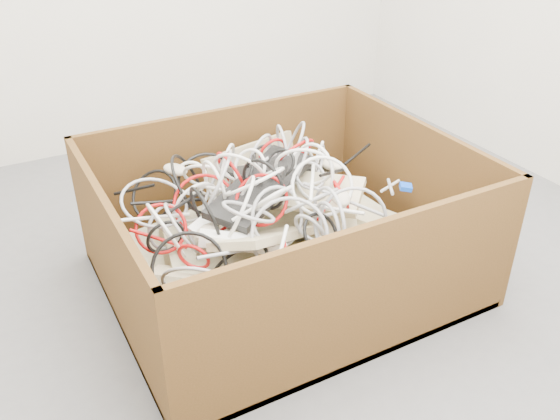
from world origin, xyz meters
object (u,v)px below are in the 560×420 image
vga_plug (406,187)px  cardboard_box (278,251)px  power_strip_left (222,211)px  power_strip_right (243,242)px

vga_plug → cardboard_box: bearing=-161.8°
power_strip_left → power_strip_right: bearing=-113.3°
power_strip_left → vga_plug: power_strip_left is taller
cardboard_box → vga_plug: (0.49, -0.12, 0.21)m
power_strip_right → vga_plug: 0.71m
power_strip_left → vga_plug: (0.69, -0.16, -0.01)m
power_strip_left → cardboard_box: bearing=-29.0°
power_strip_right → vga_plug: (0.71, 0.06, -0.00)m
cardboard_box → vga_plug: size_ratio=28.23×
cardboard_box → vga_plug: 0.54m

